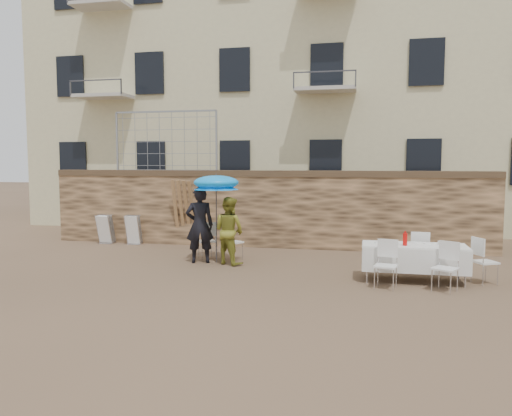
% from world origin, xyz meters
% --- Properties ---
extents(ground, '(80.00, 80.00, 0.00)m').
position_xyz_m(ground, '(0.00, 0.00, 0.00)').
color(ground, brown).
rests_on(ground, ground).
extents(stone_wall, '(13.00, 0.50, 2.20)m').
position_xyz_m(stone_wall, '(0.00, 5.00, 1.10)').
color(stone_wall, brown).
rests_on(stone_wall, ground).
extents(apartment_building, '(20.00, 8.00, 15.00)m').
position_xyz_m(apartment_building, '(0.00, 12.00, 7.50)').
color(apartment_building, '#C3BC8D').
rests_on(apartment_building, ground).
extents(chain_link_fence, '(3.20, 0.06, 1.80)m').
position_xyz_m(chain_link_fence, '(-3.00, 5.00, 3.10)').
color(chain_link_fence, gray).
rests_on(chain_link_fence, stone_wall).
extents(man_suit, '(0.80, 0.65, 1.88)m').
position_xyz_m(man_suit, '(-1.05, 2.32, 0.94)').
color(man_suit, black).
rests_on(man_suit, ground).
extents(woman_dress, '(1.00, 0.92, 1.65)m').
position_xyz_m(woman_dress, '(-0.30, 2.32, 0.82)').
color(woman_dress, gold).
rests_on(woman_dress, ground).
extents(umbrella, '(1.16, 1.16, 2.03)m').
position_xyz_m(umbrella, '(-0.65, 2.42, 1.92)').
color(umbrella, '#3F3F44').
rests_on(umbrella, ground).
extents(couple_chair_left, '(0.67, 0.67, 0.96)m').
position_xyz_m(couple_chair_left, '(-1.05, 2.87, 0.48)').
color(couple_chair_left, white).
rests_on(couple_chair_left, ground).
extents(couple_chair_right, '(0.66, 0.66, 0.96)m').
position_xyz_m(couple_chair_right, '(-0.35, 2.87, 0.48)').
color(couple_chair_right, white).
rests_on(couple_chair_right, ground).
extents(banquet_table, '(2.10, 0.85, 0.78)m').
position_xyz_m(banquet_table, '(3.94, 1.40, 0.73)').
color(banquet_table, white).
rests_on(banquet_table, ground).
extents(soda_bottle, '(0.09, 0.09, 0.26)m').
position_xyz_m(soda_bottle, '(3.74, 1.25, 0.91)').
color(soda_bottle, red).
rests_on(soda_bottle, banquet_table).
extents(table_chair_front_left, '(0.57, 0.57, 0.96)m').
position_xyz_m(table_chair_front_left, '(3.34, 0.65, 0.48)').
color(table_chair_front_left, white).
rests_on(table_chair_front_left, ground).
extents(table_chair_front_right, '(0.66, 0.66, 0.96)m').
position_xyz_m(table_chair_front_right, '(4.44, 0.65, 0.48)').
color(table_chair_front_right, white).
rests_on(table_chair_front_right, ground).
extents(table_chair_back, '(0.52, 0.52, 0.96)m').
position_xyz_m(table_chair_back, '(4.14, 2.20, 0.48)').
color(table_chair_back, white).
rests_on(table_chair_back, ground).
extents(table_chair_side, '(0.64, 0.64, 0.96)m').
position_xyz_m(table_chair_side, '(5.34, 1.50, 0.48)').
color(table_chair_side, white).
rests_on(table_chair_side, ground).
extents(chair_stack_left, '(0.46, 0.40, 0.92)m').
position_xyz_m(chair_stack_left, '(-4.77, 4.58, 0.46)').
color(chair_stack_left, white).
rests_on(chair_stack_left, ground).
extents(chair_stack_right, '(0.46, 0.32, 0.92)m').
position_xyz_m(chair_stack_right, '(-3.87, 4.58, 0.46)').
color(chair_stack_right, white).
rests_on(chair_stack_right, ground).
extents(wood_planks, '(0.70, 0.20, 2.00)m').
position_xyz_m(wood_planks, '(-2.27, 4.65, 1.00)').
color(wood_planks, '#A37749').
rests_on(wood_planks, ground).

